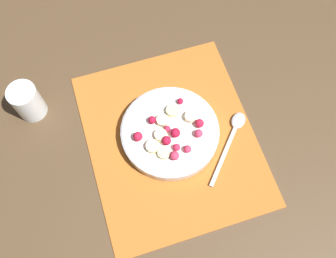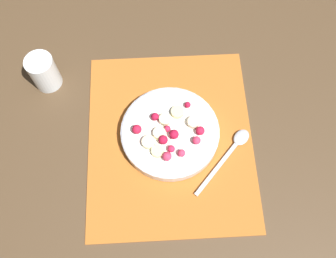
{
  "view_description": "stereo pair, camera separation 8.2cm",
  "coord_description": "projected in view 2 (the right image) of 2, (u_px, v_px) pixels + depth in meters",
  "views": [
    {
      "loc": [
        0.3,
        -0.1,
        0.8
      ],
      "look_at": [
        -0.01,
        -0.0,
        0.04
      ],
      "focal_mm": 40.0,
      "sensor_mm": 36.0,
      "label": 1
    },
    {
      "loc": [
        0.32,
        -0.02,
        0.8
      ],
      "look_at": [
        -0.01,
        -0.0,
        0.04
      ],
      "focal_mm": 40.0,
      "sensor_mm": 36.0,
      "label": 2
    }
  ],
  "objects": [
    {
      "name": "placemat",
      "position": [
        170.0,
        139.0,
        0.86
      ],
      "size": [
        0.45,
        0.37,
        0.01
      ],
      "color": "#B26023",
      "rests_on": "ground_plane"
    },
    {
      "name": "drinking_glass",
      "position": [
        44.0,
        72.0,
        0.88
      ],
      "size": [
        0.07,
        0.07,
        0.09
      ],
      "color": "white",
      "rests_on": "ground_plane"
    },
    {
      "name": "ground_plane",
      "position": [
        170.0,
        139.0,
        0.86
      ],
      "size": [
        3.0,
        3.0,
        0.0
      ],
      "primitive_type": "plane",
      "color": "#4C3823"
    },
    {
      "name": "fruit_bowl",
      "position": [
        168.0,
        132.0,
        0.84
      ],
      "size": [
        0.22,
        0.22,
        0.05
      ],
      "color": "silver",
      "rests_on": "placemat"
    },
    {
      "name": "spoon",
      "position": [
        233.0,
        148.0,
        0.84
      ],
      "size": [
        0.16,
        0.14,
        0.01
      ],
      "rotation": [
        0.0,
        0.0,
        2.41
      ],
      "color": "#B2B2B7",
      "rests_on": "placemat"
    }
  ]
}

